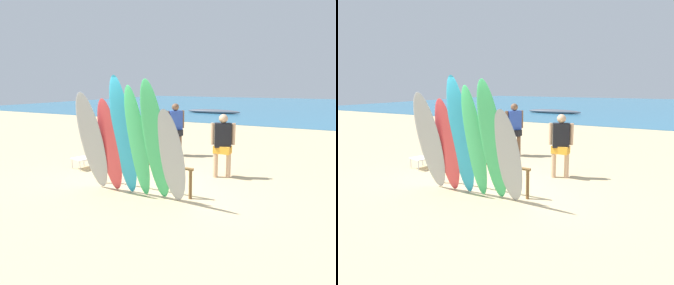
# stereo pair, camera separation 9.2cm
# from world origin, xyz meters

# --- Properties ---
(ground) EXTENTS (60.00, 60.00, 0.00)m
(ground) POSITION_xyz_m (0.00, 14.00, 0.00)
(ground) COLOR tan
(ocean_water) EXTENTS (60.00, 40.00, 0.02)m
(ocean_water) POSITION_xyz_m (0.00, 32.50, 0.01)
(ocean_water) COLOR teal
(ocean_water) RESTS_ON ground
(surfboard_rack) EXTENTS (2.39, 0.07, 0.67)m
(surfboard_rack) POSITION_xyz_m (0.00, 0.00, 0.51)
(surfboard_rack) COLOR brown
(surfboard_rack) RESTS_ON ground
(surfboard_grey_0) EXTENTS (0.65, 0.80, 2.22)m
(surfboard_grey_0) POSITION_xyz_m (-0.97, -0.58, 1.11)
(surfboard_grey_0) COLOR #999EA3
(surfboard_grey_0) RESTS_ON ground
(surfboard_red_1) EXTENTS (0.52, 0.51, 2.09)m
(surfboard_red_1) POSITION_xyz_m (-0.58, -0.45, 1.04)
(surfboard_red_1) COLOR #D13D42
(surfboard_red_1) RESTS_ON ground
(surfboard_teal_2) EXTENTS (0.52, 0.62, 2.55)m
(surfboard_teal_2) POSITION_xyz_m (-0.18, -0.50, 1.28)
(surfboard_teal_2) COLOR #289EC6
(surfboard_teal_2) RESTS_ON ground
(surfboard_green_3) EXTENTS (0.52, 0.65, 2.36)m
(surfboard_green_3) POSITION_xyz_m (0.17, -0.50, 1.18)
(surfboard_green_3) COLOR #38B266
(surfboard_green_3) RESTS_ON ground
(surfboard_green_4) EXTENTS (0.52, 0.85, 2.47)m
(surfboard_green_4) POSITION_xyz_m (0.63, -0.57, 1.24)
(surfboard_green_4) COLOR #38B266
(surfboard_green_4) RESTS_ON ground
(surfboard_grey_5) EXTENTS (0.57, 0.68, 1.94)m
(surfboard_grey_5) POSITION_xyz_m (0.95, -0.50, 0.97)
(surfboard_grey_5) COLOR #999EA3
(surfboard_grey_5) RESTS_ON ground
(beachgoer_near_rack) EXTENTS (0.45, 0.56, 1.75)m
(beachgoer_near_rack) POSITION_xyz_m (-1.01, 3.52, 1.01)
(beachgoer_near_rack) COLOR brown
(beachgoer_near_rack) RESTS_ON ground
(beachgoer_by_water) EXTENTS (0.58, 0.35, 1.63)m
(beachgoer_by_water) POSITION_xyz_m (1.20, 1.81, 0.94)
(beachgoer_by_water) COLOR tan
(beachgoer_by_water) RESTS_ON ground
(beach_chair_red) EXTENTS (0.64, 0.76, 0.83)m
(beach_chair_red) POSITION_xyz_m (-3.18, 2.12, 0.43)
(beach_chair_red) COLOR #B7B7BC
(beach_chair_red) RESTS_ON ground
(beach_chair_blue) EXTENTS (0.67, 0.81, 0.81)m
(beach_chair_blue) POSITION_xyz_m (-2.52, 0.93, 0.43)
(beach_chair_blue) COLOR #B7B7BC
(beach_chair_blue) RESTS_ON ground
(beach_chair_striped) EXTENTS (0.77, 0.89, 0.78)m
(beach_chair_striped) POSITION_xyz_m (-1.66, 2.30, 0.42)
(beach_chair_striped) COLOR #B7B7BC
(beach_chair_striped) RESTS_ON ground
(distant_boat) EXTENTS (4.51, 0.86, 0.36)m
(distant_boat) POSITION_xyz_m (-5.40, 19.11, 0.16)
(distant_boat) COLOR #4C515B
(distant_boat) RESTS_ON ground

